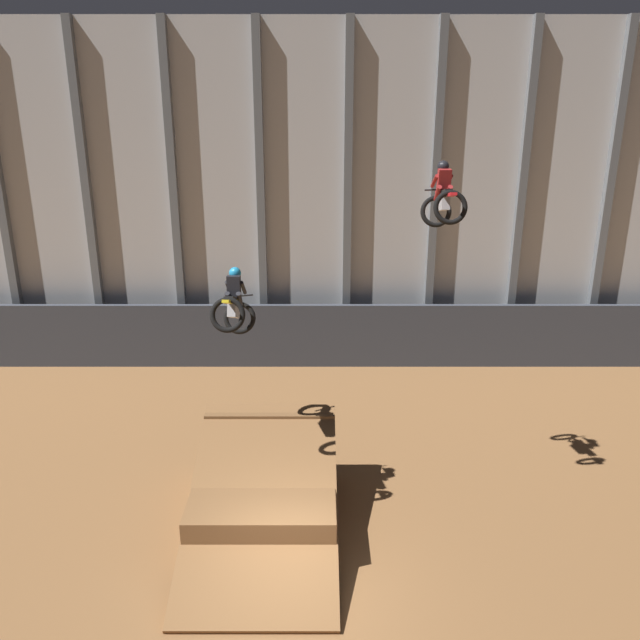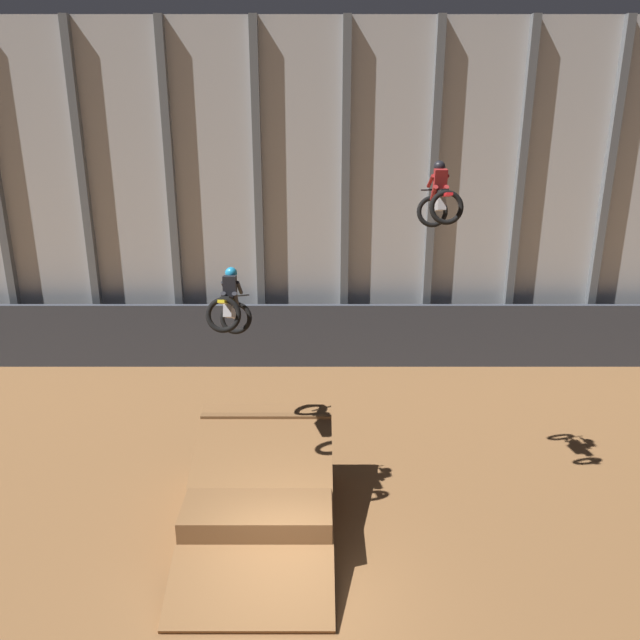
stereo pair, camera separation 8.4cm
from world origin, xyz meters
TOP-DOWN VIEW (x-y plane):
  - ground_plane at (0.00, 0.00)m, footprint 60.00×60.00m
  - arena_back_wall at (0.00, 12.56)m, footprint 32.00×0.40m
  - lower_barrier at (0.00, 11.66)m, footprint 31.36×0.20m
  - dirt_ramp at (-0.68, 2.68)m, footprint 3.19×5.33m
  - rider_bike_left_air at (-1.29, 3.05)m, footprint 0.81×1.70m
  - rider_bike_right_air at (3.28, 4.22)m, footprint 0.79×1.74m

SIDE VIEW (x-z plane):
  - ground_plane at x=0.00m, z-range 0.00..0.00m
  - dirt_ramp at x=-0.68m, z-range -0.35..1.74m
  - lower_barrier at x=0.00m, z-range 0.00..2.36m
  - rider_bike_left_air at x=-1.29m, z-range 4.15..5.80m
  - arena_back_wall at x=0.00m, z-range 0.00..11.92m
  - rider_bike_right_air at x=3.28m, z-range 6.30..7.88m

